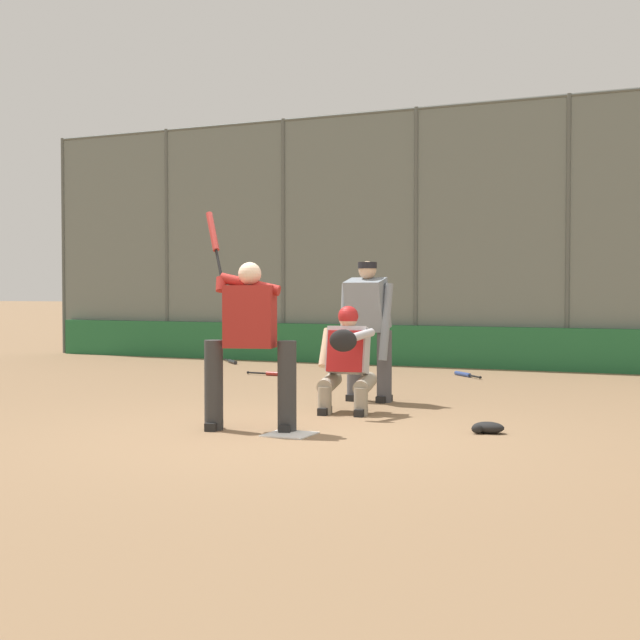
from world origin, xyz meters
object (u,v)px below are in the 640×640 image
object	(u,v)px
fielding_glove_on_dirt	(487,428)
spare_bat_by_padding	(232,362)
spare_bat_third_base_side	(465,374)
batter_at_plate	(249,339)
catcher_behind_plate	(347,358)
spare_bat_near_backstop	(276,374)
umpire_home	(368,326)

from	to	relation	value
fielding_glove_on_dirt	spare_bat_by_padding	bearing A→B (deg)	-44.06
spare_bat_by_padding	spare_bat_third_base_side	bearing A→B (deg)	37.28
batter_at_plate	spare_bat_third_base_side	bearing A→B (deg)	-108.46
spare_bat_third_base_side	fielding_glove_on_dirt	world-z (taller)	fielding_glove_on_dirt
spare_bat_by_padding	catcher_behind_plate	bearing A→B (deg)	-3.62
spare_bat_by_padding	spare_bat_third_base_side	xyz separation A→B (m)	(-4.64, 0.72, 0.00)
spare_bat_near_backstop	fielding_glove_on_dirt	size ratio (longest dim) A/B	2.85
catcher_behind_plate	spare_bat_near_backstop	xyz separation A→B (m)	(2.65, -3.50, -0.58)
catcher_behind_plate	spare_bat_by_padding	distance (m)	7.04
batter_at_plate	spare_bat_near_backstop	size ratio (longest dim) A/B	2.49
catcher_behind_plate	umpire_home	world-z (taller)	umpire_home
spare_bat_near_backstop	spare_bat_third_base_side	world-z (taller)	same
batter_at_plate	spare_bat_third_base_side	xyz separation A→B (m)	(-0.49, -6.16, -0.86)
fielding_glove_on_dirt	catcher_behind_plate	bearing A→B (deg)	-22.85
spare_bat_by_padding	fielding_glove_on_dirt	distance (m)	8.75
catcher_behind_plate	spare_bat_by_padding	xyz separation A→B (m)	(4.53, -5.35, -0.58)
batter_at_plate	spare_bat_by_padding	world-z (taller)	batter_at_plate
catcher_behind_plate	umpire_home	xyz separation A→B (m)	(0.15, -1.04, 0.31)
batter_at_plate	spare_bat_third_base_side	distance (m)	6.24
umpire_home	spare_bat_by_padding	world-z (taller)	umpire_home
spare_bat_near_backstop	spare_bat_third_base_side	xyz separation A→B (m)	(-2.76, -1.13, 0.00)
spare_bat_near_backstop	fielding_glove_on_dirt	xyz separation A→B (m)	(-4.41, 4.24, 0.02)
spare_bat_near_backstop	catcher_behind_plate	bearing A→B (deg)	-49.39
catcher_behind_plate	spare_bat_third_base_side	size ratio (longest dim) A/B	1.91
batter_at_plate	umpire_home	distance (m)	2.58
catcher_behind_plate	batter_at_plate	bearing A→B (deg)	67.51
spare_bat_by_padding	spare_bat_near_backstop	bearing A→B (deg)	1.53
spare_bat_near_backstop	fielding_glove_on_dirt	distance (m)	6.11
batter_at_plate	catcher_behind_plate	bearing A→B (deg)	-118.10
umpire_home	spare_bat_by_padding	size ratio (longest dim) A/B	2.71
umpire_home	fielding_glove_on_dirt	distance (m)	2.75
fielding_glove_on_dirt	batter_at_plate	bearing A→B (deg)	20.25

